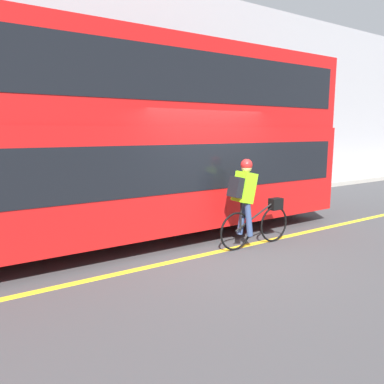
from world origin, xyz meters
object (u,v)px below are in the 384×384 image
at_px(bus, 84,133).
at_px(trash_bin, 22,193).
at_px(street_sign_post, 212,145).
at_px(cyclist_on_bike, 249,200).

distance_m(bus, trash_bin, 3.39).
relative_size(bus, street_sign_post, 3.94).
xyz_separation_m(trash_bin, street_sign_post, (5.72, -0.01, 1.04)).
distance_m(cyclist_on_bike, street_sign_post, 5.46).
height_order(bus, street_sign_post, bus).
bearing_deg(street_sign_post, cyclist_on_bike, -119.52).
xyz_separation_m(bus, trash_bin, (-0.62, 3.01, -1.44)).
relative_size(cyclist_on_bike, trash_bin, 1.70).
bearing_deg(trash_bin, bus, -78.35).
distance_m(trash_bin, street_sign_post, 5.82).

